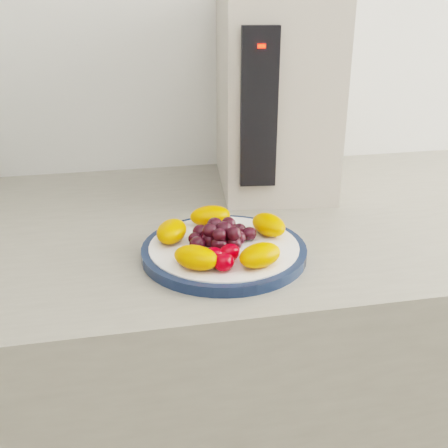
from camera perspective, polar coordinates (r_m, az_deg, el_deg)
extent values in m
cube|color=gray|center=(1.17, -6.57, -20.80)|extent=(3.50, 0.60, 0.90)
cylinder|color=#13213E|center=(0.80, 0.00, -2.80)|extent=(0.23, 0.23, 0.01)
cylinder|color=white|center=(0.80, 0.00, -2.73)|extent=(0.21, 0.21, 0.02)
cube|color=beige|center=(1.05, 5.15, 12.90)|extent=(0.23, 0.29, 0.34)
cube|color=black|center=(0.91, 3.56, 11.57)|extent=(0.06, 0.03, 0.25)
cube|color=#FF0C05|center=(0.88, 3.83, 17.59)|extent=(0.01, 0.01, 0.01)
ellipsoid|color=#FF7300|center=(0.83, 4.57, -0.07)|extent=(0.06, 0.07, 0.03)
ellipsoid|color=#FF7300|center=(0.86, -1.41, 0.85)|extent=(0.07, 0.05, 0.03)
ellipsoid|color=#FF7300|center=(0.81, -5.34, -0.74)|extent=(0.06, 0.07, 0.03)
ellipsoid|color=#FF7300|center=(0.73, -2.86, -3.42)|extent=(0.07, 0.07, 0.03)
ellipsoid|color=#FF7300|center=(0.74, 3.68, -3.17)|extent=(0.07, 0.06, 0.03)
ellipsoid|color=black|center=(0.79, 0.00, -1.54)|extent=(0.02, 0.02, 0.02)
ellipsoid|color=black|center=(0.79, 1.48, -1.39)|extent=(0.02, 0.02, 0.02)
ellipsoid|color=black|center=(0.81, 0.47, -0.88)|extent=(0.02, 0.02, 0.02)
ellipsoid|color=black|center=(0.80, -0.99, -0.99)|extent=(0.02, 0.02, 0.02)
ellipsoid|color=black|center=(0.79, -1.50, -1.60)|extent=(0.02, 0.02, 0.02)
ellipsoid|color=black|center=(0.77, -0.49, -2.08)|extent=(0.02, 0.02, 0.02)
ellipsoid|color=black|center=(0.78, 1.03, -2.00)|extent=(0.02, 0.02, 0.02)
ellipsoid|color=black|center=(0.81, 2.59, -0.99)|extent=(0.02, 0.02, 0.02)
ellipsoid|color=black|center=(0.82, 1.57, -0.58)|extent=(0.02, 0.02, 0.02)
ellipsoid|color=black|center=(0.83, 0.17, -0.33)|extent=(0.02, 0.02, 0.02)
ellipsoid|color=black|center=(0.82, -1.27, -0.50)|extent=(0.02, 0.02, 0.02)
ellipsoid|color=black|center=(0.81, -2.41, -0.81)|extent=(0.02, 0.02, 0.02)
ellipsoid|color=black|center=(0.79, -2.94, -1.50)|extent=(0.02, 0.02, 0.02)
ellipsoid|color=black|center=(0.77, -2.70, -2.06)|extent=(0.02, 0.02, 0.02)
ellipsoid|color=black|center=(0.78, 0.00, -0.51)|extent=(0.02, 0.02, 0.02)
ellipsoid|color=black|center=(0.80, 0.45, 0.02)|extent=(0.02, 0.02, 0.02)
ellipsoid|color=black|center=(0.80, -0.95, -0.08)|extent=(0.02, 0.02, 0.02)
ellipsoid|color=black|center=(0.78, -1.43, -0.65)|extent=(0.02, 0.02, 0.02)
ellipsoid|color=black|center=(0.77, -0.47, -1.11)|extent=(0.02, 0.02, 0.02)
ellipsoid|color=black|center=(0.77, 0.98, -0.98)|extent=(0.02, 0.02, 0.02)
ellipsoid|color=#DB0009|center=(0.74, -1.12, -3.27)|extent=(0.03, 0.03, 0.02)
ellipsoid|color=#DB0009|center=(0.75, 0.57, -2.93)|extent=(0.04, 0.03, 0.02)
ellipsoid|color=#DB0009|center=(0.72, 0.01, -3.89)|extent=(0.04, 0.04, 0.02)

